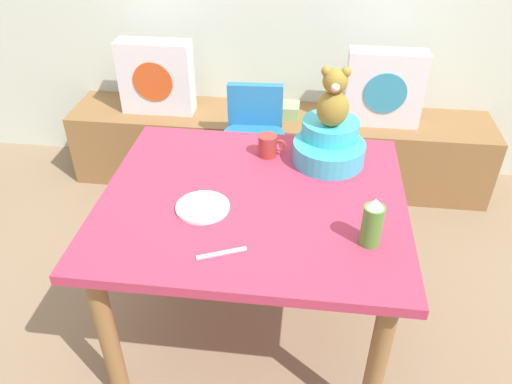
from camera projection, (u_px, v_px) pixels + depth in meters
name	position (u px, v px, depth m)	size (l,w,h in m)	color
ground_plane	(253.00, 325.00, 2.34)	(8.00, 8.00, 0.00)	#8C7256
window_bench	(278.00, 148.00, 3.22)	(2.60, 0.44, 0.46)	olive
pillow_floral_left	(156.00, 77.00, 3.02)	(0.44, 0.15, 0.44)	silver
pillow_floral_right	(384.00, 88.00, 2.88)	(0.44, 0.15, 0.44)	silver
book_stack	(283.00, 110.00, 3.06)	(0.20, 0.14, 0.08)	#96B877
dining_table	(253.00, 218.00, 1.97)	(1.16, 1.00, 0.74)	#B73351
highchair	(254.00, 140.00, 2.71)	(0.34, 0.46, 0.79)	#2672B2
infant_seat_teal	(329.00, 144.00, 2.09)	(0.30, 0.33, 0.16)	#3AB7CE
teddy_bear	(334.00, 99.00, 1.97)	(0.13, 0.12, 0.25)	olive
ketchup_bottle	(372.00, 223.00, 1.64)	(0.07, 0.07, 0.18)	#4C8C33
coffee_mug	(268.00, 146.00, 2.13)	(0.12, 0.08, 0.09)	#9E332D
dinner_plate_near	(203.00, 207.00, 1.84)	(0.20, 0.20, 0.01)	white
table_fork	(222.00, 253.00, 1.64)	(0.02, 0.17, 0.01)	silver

